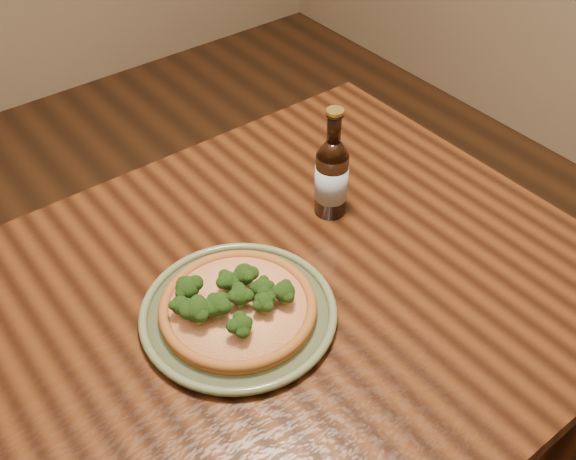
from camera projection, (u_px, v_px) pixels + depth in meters
table at (157, 399)px, 1.08m from camera, size 1.60×0.90×0.75m
plate at (238, 313)px, 1.08m from camera, size 0.32×0.32×0.02m
pizza at (236, 306)px, 1.07m from camera, size 0.25×0.25×0.07m
beer_bottle at (332, 176)px, 1.23m from camera, size 0.06×0.06×0.22m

